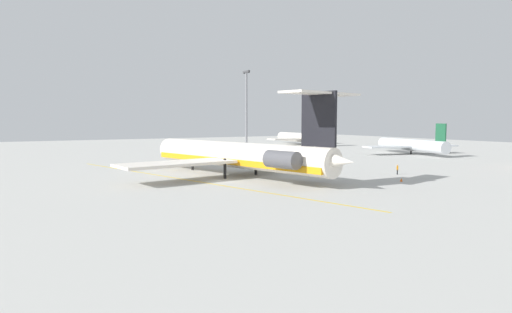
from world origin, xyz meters
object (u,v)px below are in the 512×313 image
object	(u,v)px
airliner_mid_left	(409,145)
safety_cone_nose	(213,159)
ground_crew_starboard	(231,155)
main_jetliner	(241,155)
safety_cone_wingtip	(401,180)
ground_crew_near_nose	(252,156)
ground_crew_near_tail	(272,156)
light_mast	(246,106)
ground_crew_portside	(397,168)
airliner_far_left	(302,137)

from	to	relation	value
airliner_mid_left	safety_cone_nose	size ratio (longest dim) A/B	52.05
airliner_mid_left	ground_crew_starboard	bearing A→B (deg)	91.17
main_jetliner	safety_cone_wingtip	bearing A→B (deg)	-146.60
ground_crew_near_nose	ground_crew_starboard	world-z (taller)	ground_crew_near_nose
safety_cone_nose	airliner_mid_left	bearing A→B (deg)	81.40
ground_crew_near_tail	light_mast	bearing A→B (deg)	-147.41
safety_cone_nose	light_mast	size ratio (longest dim) A/B	0.02
ground_crew_near_nose	safety_cone_wingtip	xyz separation A→B (m)	(42.23, 3.00, -0.84)
main_jetliner	ground_crew_near_nose	xyz separation A→B (m)	(-24.84, 16.04, -2.57)
main_jetliner	ground_crew_starboard	size ratio (longest dim) A/B	26.13
main_jetliner	safety_cone_wingtip	xyz separation A→B (m)	(17.40, 19.04, -3.41)
ground_crew_near_nose	ground_crew_portside	distance (m)	36.86
light_mast	ground_crew_portside	bearing A→B (deg)	-7.92
ground_crew_portside	safety_cone_wingtip	distance (m)	9.07
main_jetliner	ground_crew_near_nose	size ratio (longest dim) A/B	26.04
airliner_mid_left	light_mast	distance (m)	53.16
ground_crew_near_nose	ground_crew_near_tail	size ratio (longest dim) A/B	0.99
main_jetliner	safety_cone_nose	distance (m)	30.11
ground_crew_near_tail	ground_crew_starboard	size ratio (longest dim) A/B	1.01
light_mast	main_jetliner	bearing A→B (deg)	-29.15
ground_crew_portside	light_mast	bearing A→B (deg)	166.39
ground_crew_starboard	light_mast	bearing A→B (deg)	-172.39
light_mast	ground_crew_near_nose	bearing A→B (deg)	-26.65
safety_cone_nose	safety_cone_wingtip	size ratio (longest dim) A/B	1.00
main_jetliner	ground_crew_near_nose	world-z (taller)	main_jetliner
main_jetliner	ground_crew_portside	distance (m)	27.61
safety_cone_nose	light_mast	bearing A→B (deg)	141.54
airliner_far_left	ground_crew_near_tail	size ratio (longest dim) A/B	17.31
safety_cone_wingtip	airliner_mid_left	bearing A→B (deg)	130.13
airliner_far_left	safety_cone_nose	world-z (taller)	airliner_far_left
main_jetliner	ground_crew_portside	size ratio (longest dim) A/B	25.89
ground_crew_starboard	safety_cone_wingtip	size ratio (longest dim) A/B	3.18
ground_crew_portside	safety_cone_nose	bearing A→B (deg)	-161.97
airliner_mid_left	light_mast	world-z (taller)	light_mast
airliner_mid_left	ground_crew_near_tail	xyz separation A→B (m)	(-0.19, -44.97, -1.40)
ground_crew_portside	main_jetliner	bearing A→B (deg)	-118.93
ground_crew_near_nose	ground_crew_near_tail	distance (m)	5.12
ground_crew_starboard	main_jetliner	bearing A→B (deg)	17.93
main_jetliner	safety_cone_nose	xyz separation A→B (m)	(-28.88, 7.81, -3.41)
ground_crew_near_nose	ground_crew_starboard	bearing A→B (deg)	-55.44
safety_cone_nose	ground_crew_portside	bearing A→B (deg)	23.71
safety_cone_wingtip	airliner_far_left	bearing A→B (deg)	153.12
airliner_far_left	safety_cone_nose	xyz separation A→B (m)	(44.59, -57.30, -2.44)
ground_crew_near_tail	airliner_far_left	bearing A→B (deg)	-167.42
ground_crew_starboard	ground_crew_near_tail	bearing A→B (deg)	73.21
main_jetliner	ground_crew_near_nose	distance (m)	29.68
airliner_far_left	airliner_mid_left	size ratio (longest dim) A/B	1.07
main_jetliner	airliner_far_left	bearing A→B (deg)	-55.73
ground_crew_near_tail	ground_crew_near_nose	bearing A→B (deg)	-92.16
safety_cone_nose	safety_cone_wingtip	world-z (taller)	same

